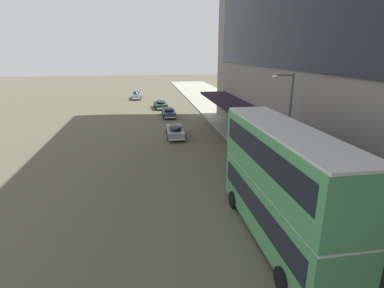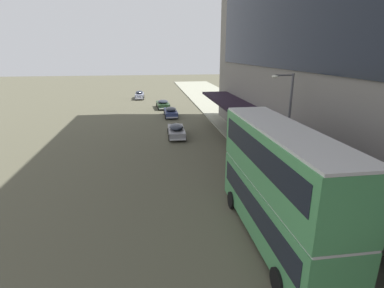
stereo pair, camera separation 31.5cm
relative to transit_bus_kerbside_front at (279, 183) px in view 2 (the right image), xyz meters
The scene contains 6 objects.
transit_bus_kerbside_front is the anchor object (origin of this frame).
sedan_trailing_mid 30.39m from the transit_bus_kerbside_front, 95.08° to the left, with size 1.84×4.74×1.41m.
sedan_oncoming_rear 48.84m from the transit_bus_kerbside_front, 98.76° to the left, with size 1.83×4.94×1.55m.
sedan_far_back 37.26m from the transit_bus_kerbside_front, 95.27° to the left, with size 2.17×4.87×1.41m.
sedan_lead_mid 19.85m from the transit_bus_kerbside_front, 98.54° to the left, with size 1.98×4.91×1.47m.
street_lamp 6.88m from the transit_bus_kerbside_front, 62.81° to the left, with size 1.50×0.28×7.54m.
Camera 2 is at (-2.26, -2.22, 9.04)m, focal length 28.00 mm.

